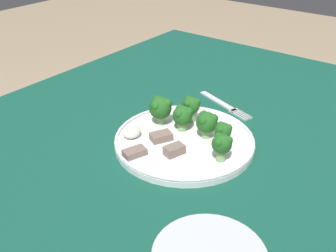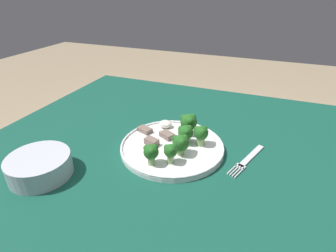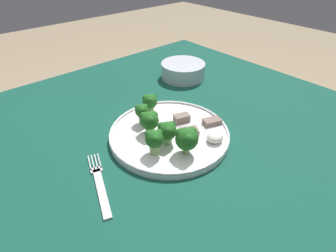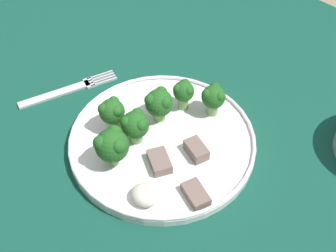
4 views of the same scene
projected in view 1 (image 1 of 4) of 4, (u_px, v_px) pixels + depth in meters
The scene contains 13 objects.
table at pixel (198, 170), 0.88m from camera, with size 1.18×1.01×0.70m.
dinner_plate at pixel (184, 141), 0.80m from camera, with size 0.28×0.28×0.02m.
fork at pixel (224, 105), 0.95m from camera, with size 0.08×0.17×0.00m.
broccoli_floret_near_rim_left at pixel (160, 107), 0.83m from camera, with size 0.05×0.05×0.06m.
broccoli_floret_center_left at pixel (222, 144), 0.71m from camera, with size 0.04×0.04×0.05m.
broccoli_floret_back_left at pixel (207, 122), 0.79m from camera, with size 0.04×0.04×0.06m.
broccoli_floret_front_left at pixel (191, 106), 0.84m from camera, with size 0.04×0.04×0.06m.
broccoli_floret_center_back at pixel (182, 116), 0.81m from camera, with size 0.04×0.04×0.05m.
broccoli_floret_mid_cluster at pixel (223, 131), 0.75m from camera, with size 0.03×0.03×0.05m.
meat_slice_front_slice at pixel (161, 137), 0.79m from camera, with size 0.05×0.04×0.01m.
meat_slice_middle_slice at pixel (135, 152), 0.74m from camera, with size 0.05×0.04×0.01m.
meat_slice_rear_slice at pixel (174, 150), 0.74m from camera, with size 0.04×0.03×0.02m.
sauce_dollop at pixel (132, 132), 0.80m from camera, with size 0.04×0.04×0.02m.
Camera 1 is at (0.60, 0.38, 1.14)m, focal length 42.00 mm.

